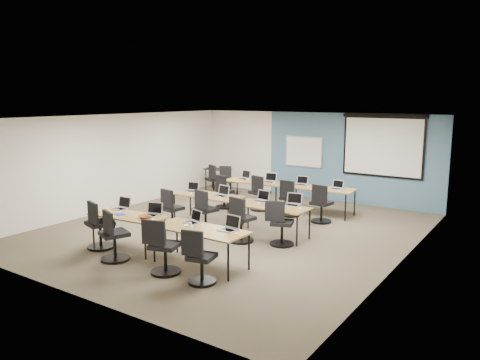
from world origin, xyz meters
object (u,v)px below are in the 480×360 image
Objects in this scene: task_chair_1 at (113,240)px; laptop_8 at (244,177)px; training_table_back_left at (256,183)px; task_chair_7 at (280,227)px; whiteboard at (304,152)px; training_table_mid_right at (271,208)px; training_table_front_left at (128,217)px; task_chair_11 at (321,207)px; task_chair_4 at (171,212)px; training_table_front_right at (200,231)px; laptop_4 at (191,189)px; laptop_7 at (293,202)px; training_table_back_right at (320,189)px; laptop_1 at (152,212)px; laptop_10 at (301,183)px; training_table_mid_left at (208,196)px; task_chair_10 at (289,201)px; laptop_0 at (122,206)px; task_chair_8 at (223,194)px; laptop_9 at (269,180)px; laptop_5 at (222,194)px; laptop_11 at (337,187)px; task_chair_3 at (199,261)px; spare_chair_a at (229,183)px; laptop_3 at (230,226)px; projector_screen at (383,142)px; task_chair_2 at (163,251)px; task_chair_9 at (259,196)px; laptop_2 at (193,220)px; task_chair_0 at (99,229)px; task_chair_5 at (205,214)px; spare_chair_b at (213,182)px.

laptop_8 is at bearing 119.14° from task_chair_1.
task_chair_7 is (2.45, -2.92, -0.27)m from training_table_back_left.
whiteboard is 0.73× the size of training_table_mid_right.
task_chair_11 is at bearing 55.31° from training_table_front_left.
training_table_front_right is at bearing -27.97° from task_chair_4.
laptop_7 reaches higher than laptop_4.
training_table_back_right is 5.40× the size of laptop_1.
laptop_7 reaches higher than laptop_10.
task_chair_10 reaches higher than training_table_mid_left.
laptop_0 reaches higher than task_chair_8.
laptop_9 is (1.00, 2.32, 0.01)m from laptop_4.
laptop_5 is 1.15× the size of laptop_11.
task_chair_3 is 5.57m from task_chair_8.
task_chair_7 is at bearing 75.04° from task_chair_3.
task_chair_7 is 1.04× the size of spare_chair_a.
task_chair_1 is at bearing -147.73° from laptop_3.
projector_screen is 4.64m from training_table_mid_right.
laptop_1 and task_chair_4 have the same top height.
laptop_1 is 2.58m from laptop_4.
task_chair_2 is at bearing -98.87° from training_table_back_right.
projector_screen is 7.53m from laptop_0.
task_chair_2 is at bearing -97.11° from training_table_mid_right.
laptop_5 is 2.36m from laptop_9.
task_chair_9 is (-1.10, 5.09, -0.01)m from task_chair_2.
task_chair_4 is 3.24× the size of laptop_11.
laptop_7 is at bearing -45.33° from training_table_back_left.
laptop_5 is at bearing -79.58° from spare_chair_a.
task_chair_2 is 2.94× the size of laptop_8.
laptop_5 is 0.35× the size of task_chair_7.
projector_screen reaches higher than laptop_4.
laptop_2 is 0.86× the size of laptop_7.
training_table_back_left is 1.57m from task_chair_10.
task_chair_1 is at bearing -106.27° from task_chair_11.
task_chair_2 is (-1.61, -7.42, -1.46)m from projector_screen.
laptop_10 is at bearing 103.10° from laptop_7.
laptop_2 is at bearing -88.96° from task_chair_10.
projector_screen is 1.28× the size of training_table_back_right.
laptop_2 is at bearing 36.06° from task_chair_0.
task_chair_5 reaches higher than laptop_0.
task_chair_8 is (-0.62, 1.51, -0.28)m from training_table_mid_left.
laptop_4 is at bearing 172.00° from laptop_7.
spare_chair_b is (-1.64, 3.86, -0.00)m from task_chair_4.
laptop_9 is (-1.58, -0.02, 0.11)m from training_table_back_right.
laptop_7 is 0.38× the size of spare_chair_a.
task_chair_2 is at bearing -92.95° from task_chair_11.
training_table_mid_right is at bearing -73.37° from task_chair_10.
task_chair_11 is (3.02, 3.88, -0.38)m from laptop_0.
task_chair_7 reaches higher than spare_chair_a.
training_table_back_left is at bearing -172.15° from laptop_9.
laptop_5 is at bearing 173.72° from training_table_mid_right.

